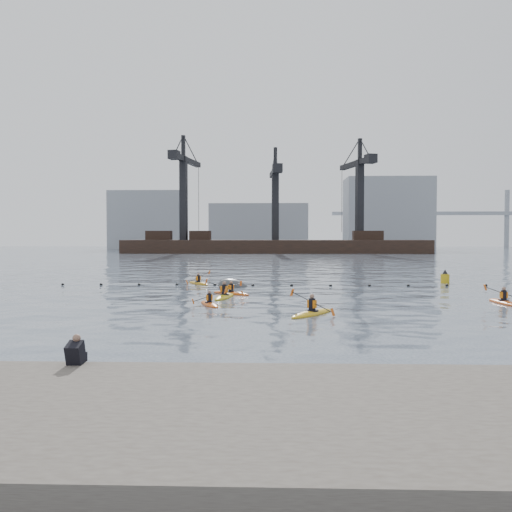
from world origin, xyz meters
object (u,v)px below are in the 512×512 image
(kayaker_1, at_px, (312,312))
(kayaker_2, at_px, (231,293))
(kayaker_3, at_px, (224,296))
(kayaker_4, at_px, (504,302))
(nav_buoy, at_px, (445,279))
(kayaker_5, at_px, (198,283))
(kayaker_0, at_px, (209,303))
(mooring_buoy, at_px, (233,287))

(kayaker_1, xyz_separation_m, kayaker_2, (-4.68, 9.37, -0.01))
(kayaker_2, bearing_deg, kayaker_3, -149.48)
(kayaker_2, distance_m, kayaker_3, 2.16)
(kayaker_4, distance_m, nav_buoy, 13.61)
(kayaker_3, relative_size, kayaker_5, 1.28)
(kayaker_2, distance_m, nav_buoy, 19.10)
(kayaker_1, bearing_deg, nav_buoy, 91.06)
(kayaker_0, bearing_deg, kayaker_2, 60.27)
(kayaker_5, bearing_deg, kayaker_3, -108.37)
(kayaker_2, bearing_deg, mooring_buoy, 39.91)
(kayaker_2, xyz_separation_m, kayaker_5, (-3.25, 7.64, 0.00))
(kayaker_4, distance_m, mooring_buoy, 18.88)
(kayaker_1, bearing_deg, kayaker_3, 158.93)
(kayaker_2, height_order, kayaker_3, kayaker_3)
(kayaker_3, xyz_separation_m, kayaker_5, (-2.99, 9.78, -0.02))
(kayaker_0, height_order, kayaker_3, kayaker_3)
(kayaker_4, bearing_deg, kayaker_1, 19.56)
(kayaker_1, xyz_separation_m, mooring_buoy, (-4.92, 14.59, -0.11))
(kayaker_1, relative_size, nav_buoy, 2.64)
(kayaker_2, relative_size, kayaker_3, 0.76)
(kayaker_3, distance_m, nav_buoy, 20.41)
(kayaker_1, height_order, mooring_buoy, kayaker_1)
(nav_buoy, bearing_deg, mooring_buoy, -167.57)
(mooring_buoy, height_order, nav_buoy, nav_buoy)
(nav_buoy, bearing_deg, kayaker_0, -139.93)
(kayaker_0, xyz_separation_m, nav_buoy, (17.60, 14.81, 0.30))
(nav_buoy, bearing_deg, kayaker_3, -146.94)
(kayaker_3, bearing_deg, kayaker_2, 93.24)
(kayaker_3, xyz_separation_m, nav_buoy, (17.10, 11.13, 0.27))
(kayaker_2, height_order, mooring_buoy, kayaker_2)
(kayaker_0, xyz_separation_m, kayaker_5, (-2.49, 13.46, 0.01))
(kayaker_3, bearing_deg, kayaker_5, 117.03)
(kayaker_1, bearing_deg, mooring_buoy, 143.23)
(kayaker_5, bearing_deg, kayaker_4, -67.95)
(kayaker_3, distance_m, kayaker_4, 16.33)
(kayaker_3, height_order, mooring_buoy, kayaker_3)
(kayaker_0, relative_size, kayaker_4, 0.85)
(kayaker_0, distance_m, kayaker_5, 13.68)
(kayaker_1, xyz_separation_m, nav_buoy, (12.16, 18.36, 0.28))
(kayaker_4, bearing_deg, nav_buoy, -97.53)
(kayaker_0, bearing_deg, mooring_buoy, 64.99)
(kayaker_4, height_order, mooring_buoy, kayaker_4)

